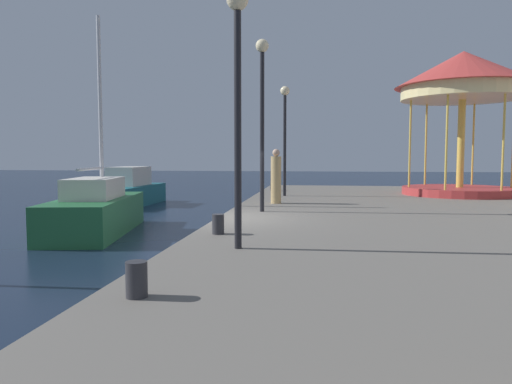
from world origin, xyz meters
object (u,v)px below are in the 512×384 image
sailboat_green (95,211)px  motorboat_teal (128,191)px  bollard_center (137,279)px  bollard_north (273,186)px  lamp_post_far_end (285,121)px  lamp_post_mid_promenade (262,96)px  bollard_south (218,224)px  carousel (463,88)px  lamp_post_near_edge (238,73)px  person_near_carousel (276,178)px

sailboat_green → motorboat_teal: (-2.27, 7.96, -0.01)m
sailboat_green → bollard_center: bearing=-61.3°
sailboat_green → bollard_north: bearing=57.8°
lamp_post_far_end → bollard_center: 13.80m
motorboat_teal → lamp_post_mid_promenade: lamp_post_mid_promenade is taller
lamp_post_far_end → bollard_north: bearing=105.1°
lamp_post_mid_promenade → bollard_north: lamp_post_mid_promenade is taller
sailboat_green → bollard_south: bearing=-42.7°
sailboat_green → bollard_north: sailboat_green is taller
sailboat_green → bollard_north: size_ratio=16.79×
motorboat_teal → lamp_post_mid_promenade: bearing=-48.6°
sailboat_green → bollard_center: 9.88m
carousel → lamp_post_near_edge: carousel is taller
lamp_post_near_edge → bollard_north: lamp_post_near_edge is taller
person_near_carousel → carousel: bearing=32.2°
lamp_post_near_edge → bollard_north: size_ratio=10.69×
carousel → lamp_post_mid_promenade: size_ratio=1.19×
sailboat_green → motorboat_teal: bearing=105.9°
motorboat_teal → lamp_post_near_edge: (7.65, -13.73, 3.05)m
carousel → lamp_post_far_end: bearing=-168.4°
bollard_south → bollard_north: same height
carousel → person_near_carousel: size_ratio=3.18×
lamp_post_mid_promenade → sailboat_green: bearing=174.9°
lamp_post_mid_promenade → lamp_post_far_end: size_ratio=1.12×
lamp_post_near_edge → bollard_north: bearing=93.0°
motorboat_teal → carousel: 15.31m
sailboat_green → lamp_post_near_edge: sailboat_green is taller
lamp_post_mid_promenade → bollard_south: bearing=-96.1°
motorboat_teal → lamp_post_far_end: 8.81m
motorboat_teal → person_near_carousel: person_near_carousel is taller
sailboat_green → carousel: 14.49m
sailboat_green → lamp_post_far_end: 7.87m
lamp_post_far_end → bollard_south: lamp_post_far_end is taller
bollard_south → bollard_center: 4.29m
sailboat_green → lamp_post_far_end: sailboat_green is taller
lamp_post_far_end → bollard_north: (-0.71, 2.61, -2.69)m
sailboat_green → bollard_south: size_ratio=16.79×
motorboat_teal → lamp_post_mid_promenade: size_ratio=1.10×
motorboat_teal → carousel: size_ratio=0.92×
lamp_post_near_edge → bollard_south: (-0.64, 1.40, -2.73)m
motorboat_teal → carousel: carousel is taller
carousel → lamp_post_near_edge: (-6.93, -12.05, -1.31)m
carousel → person_near_carousel: bearing=-147.8°
lamp_post_near_edge → person_near_carousel: lamp_post_near_edge is taller
lamp_post_near_edge → lamp_post_mid_promenade: bearing=92.4°
person_near_carousel → bollard_center: bearing=-93.3°
bollard_center → sailboat_green: bearing=118.7°
motorboat_teal → person_near_carousel: bearing=-38.6°
bollard_south → bollard_north: (-0.04, 11.84, 0.00)m
carousel → bollard_south: (-7.57, -10.65, -4.03)m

